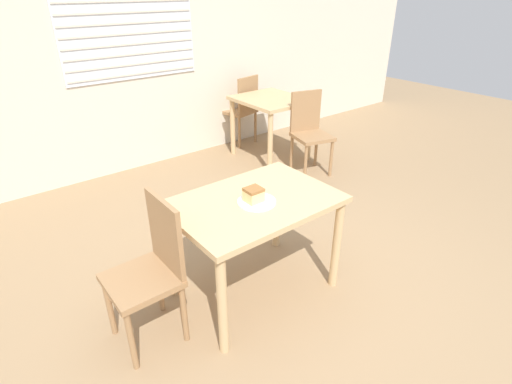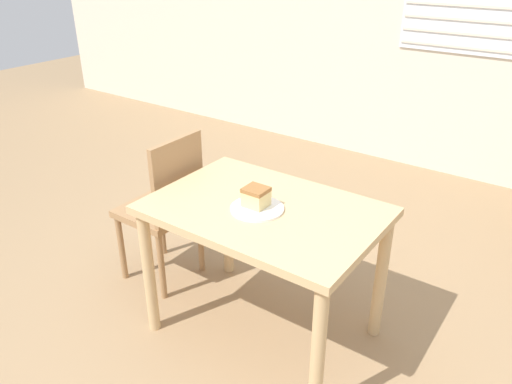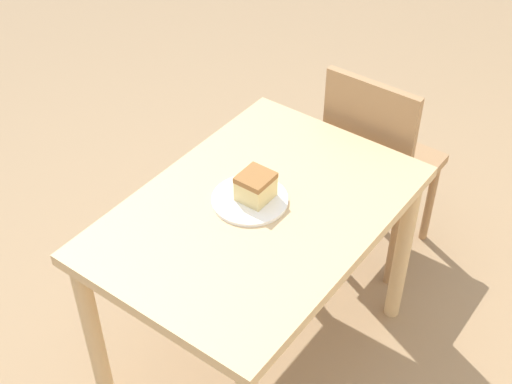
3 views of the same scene
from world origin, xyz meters
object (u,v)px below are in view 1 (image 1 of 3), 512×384
at_px(dining_table_near, 254,214).
at_px(chair_far_corner, 310,130).
at_px(chair_far_opposite, 242,108).
at_px(plate, 257,202).
at_px(chair_near_window, 151,268).
at_px(dining_table_far, 271,109).
at_px(cake_slice, 254,195).

xyz_separation_m(dining_table_near, chair_far_corner, (1.78, 1.25, -0.13)).
height_order(chair_far_opposite, plate, chair_far_opposite).
bearing_deg(chair_far_opposite, chair_near_window, 32.58).
relative_size(chair_far_opposite, plate, 3.74).
distance_m(chair_near_window, plate, 0.76).
bearing_deg(chair_far_opposite, plate, 43.31).
height_order(dining_table_far, chair_far_corner, chair_far_corner).
distance_m(dining_table_far, chair_far_corner, 0.62).
bearing_deg(chair_near_window, plate, 81.99).
distance_m(dining_table_near, chair_far_opposite, 3.01).
xyz_separation_m(plate, cake_slice, (-0.01, 0.01, 0.05)).
bearing_deg(chair_near_window, chair_far_corner, 115.40).
bearing_deg(dining_table_near, cake_slice, -134.48).
relative_size(plate, cake_slice, 2.30).
relative_size(dining_table_near, plate, 4.31).
height_order(chair_near_window, plate, chair_near_window).
bearing_deg(chair_far_corner, chair_far_opposite, 107.85).
xyz_separation_m(chair_near_window, plate, (0.71, -0.10, 0.24)).
xyz_separation_m(chair_near_window, cake_slice, (0.69, -0.09, 0.29)).
bearing_deg(cake_slice, dining_table_far, 47.26).
distance_m(dining_table_far, plate, 2.57).
relative_size(dining_table_near, chair_far_corner, 1.15).
height_order(dining_table_far, chair_near_window, chair_near_window).
bearing_deg(cake_slice, chair_near_window, 172.77).
distance_m(chair_near_window, chair_far_corner, 2.77).
xyz_separation_m(chair_far_opposite, cake_slice, (-1.75, -2.49, 0.29)).
bearing_deg(chair_far_corner, chair_near_window, -139.36).
height_order(chair_far_opposite, cake_slice, chair_far_opposite).
bearing_deg(plate, cake_slice, 142.04).
distance_m(dining_table_near, chair_near_window, 0.73).
height_order(dining_table_near, plate, plate).
distance_m(chair_far_corner, chair_far_opposite, 1.22).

